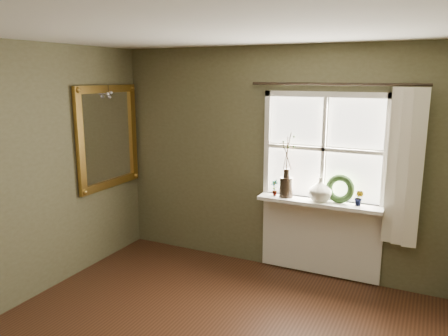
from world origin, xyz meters
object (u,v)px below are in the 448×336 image
gilt_mirror (108,137)px  wreath (340,192)px  dark_jug (286,187)px  cream_vase (320,189)px

gilt_mirror → wreath: bearing=10.3°
wreath → gilt_mirror: 2.81m
dark_jug → cream_vase: (0.39, 0.00, 0.02)m
cream_vase → dark_jug: bearing=180.0°
dark_jug → gilt_mirror: (-2.14, -0.46, 0.50)m
cream_vase → wreath: bearing=11.1°
cream_vase → gilt_mirror: 2.61m
dark_jug → gilt_mirror: bearing=-167.9°
wreath → gilt_mirror: size_ratio=0.25×
wreath → cream_vase: bearing=-162.8°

